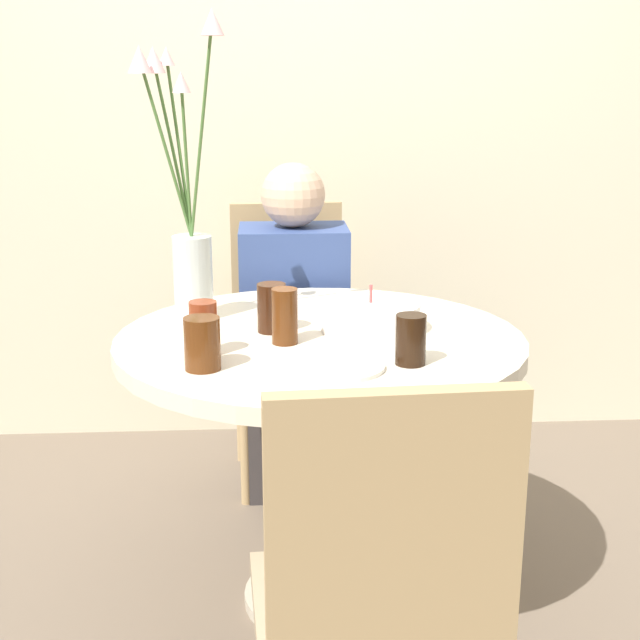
{
  "coord_description": "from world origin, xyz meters",
  "views": [
    {
      "loc": [
        -0.13,
        -2.09,
        1.36
      ],
      "look_at": [
        0.0,
        0.0,
        0.78
      ],
      "focal_mm": 50.0,
      "sensor_mm": 36.0,
      "label": 1
    }
  ],
  "objects_px": {
    "birthday_cake": "(370,316)",
    "drink_glass_0": "(411,340)",
    "drink_glass_3": "(272,308)",
    "person_woman": "(294,343)",
    "drink_glass_1": "(202,344)",
    "drink_glass_4": "(204,328)",
    "drink_glass_2": "(285,316)",
    "chair_near_front": "(379,601)",
    "flower_vase": "(187,219)",
    "chair_far_back": "(290,324)",
    "side_plate": "(338,366)"
  },
  "relations": [
    {
      "from": "birthday_cake",
      "to": "drink_glass_2",
      "type": "relative_size",
      "value": 1.86
    },
    {
      "from": "chair_far_back",
      "to": "drink_glass_3",
      "type": "bearing_deg",
      "value": -98.39
    },
    {
      "from": "drink_glass_2",
      "to": "drink_glass_4",
      "type": "xyz_separation_m",
      "value": [
        -0.19,
        -0.08,
        -0.0
      ]
    },
    {
      "from": "drink_glass_1",
      "to": "side_plate",
      "type": "bearing_deg",
      "value": -2.97
    },
    {
      "from": "birthday_cake",
      "to": "drink_glass_3",
      "type": "height_order",
      "value": "drink_glass_3"
    },
    {
      "from": "chair_near_front",
      "to": "drink_glass_0",
      "type": "xyz_separation_m",
      "value": [
        0.14,
        0.6,
        0.26
      ]
    },
    {
      "from": "side_plate",
      "to": "drink_glass_2",
      "type": "height_order",
      "value": "drink_glass_2"
    },
    {
      "from": "birthday_cake",
      "to": "side_plate",
      "type": "relative_size",
      "value": 1.2
    },
    {
      "from": "chair_near_front",
      "to": "drink_glass_1",
      "type": "distance_m",
      "value": 0.72
    },
    {
      "from": "drink_glass_1",
      "to": "drink_glass_2",
      "type": "bearing_deg",
      "value": 44.84
    },
    {
      "from": "flower_vase",
      "to": "drink_glass_2",
      "type": "distance_m",
      "value": 0.38
    },
    {
      "from": "flower_vase",
      "to": "drink_glass_0",
      "type": "relative_size",
      "value": 6.79
    },
    {
      "from": "birthday_cake",
      "to": "drink_glass_1",
      "type": "relative_size",
      "value": 2.13
    },
    {
      "from": "drink_glass_4",
      "to": "flower_vase",
      "type": "bearing_deg",
      "value": 100.35
    },
    {
      "from": "flower_vase",
      "to": "drink_glass_0",
      "type": "height_order",
      "value": "flower_vase"
    },
    {
      "from": "drink_glass_2",
      "to": "person_woman",
      "type": "bearing_deg",
      "value": 86.5
    },
    {
      "from": "drink_glass_1",
      "to": "drink_glass_3",
      "type": "height_order",
      "value": "drink_glass_3"
    },
    {
      "from": "birthday_cake",
      "to": "drink_glass_0",
      "type": "distance_m",
      "value": 0.28
    },
    {
      "from": "chair_near_front",
      "to": "drink_glass_3",
      "type": "bearing_deg",
      "value": -82.57
    },
    {
      "from": "drink_glass_3",
      "to": "person_woman",
      "type": "xyz_separation_m",
      "value": [
        0.07,
        0.62,
        -0.28
      ]
    },
    {
      "from": "side_plate",
      "to": "drink_glass_1",
      "type": "height_order",
      "value": "drink_glass_1"
    },
    {
      "from": "chair_near_front",
      "to": "drink_glass_0",
      "type": "relative_size",
      "value": 8.29
    },
    {
      "from": "chair_near_front",
      "to": "drink_glass_2",
      "type": "relative_size",
      "value": 7.01
    },
    {
      "from": "drink_glass_0",
      "to": "drink_glass_4",
      "type": "relative_size",
      "value": 0.9
    },
    {
      "from": "side_plate",
      "to": "drink_glass_3",
      "type": "distance_m",
      "value": 0.33
    },
    {
      "from": "drink_glass_0",
      "to": "drink_glass_1",
      "type": "height_order",
      "value": "drink_glass_1"
    },
    {
      "from": "birthday_cake",
      "to": "drink_glass_2",
      "type": "height_order",
      "value": "drink_glass_2"
    },
    {
      "from": "drink_glass_0",
      "to": "chair_far_back",
      "type": "bearing_deg",
      "value": 102.76
    },
    {
      "from": "birthday_cake",
      "to": "flower_vase",
      "type": "bearing_deg",
      "value": 164.44
    },
    {
      "from": "drink_glass_0",
      "to": "person_woman",
      "type": "distance_m",
      "value": 0.97
    },
    {
      "from": "drink_glass_1",
      "to": "person_woman",
      "type": "height_order",
      "value": "person_woman"
    },
    {
      "from": "chair_far_back",
      "to": "flower_vase",
      "type": "height_order",
      "value": "flower_vase"
    },
    {
      "from": "drink_glass_2",
      "to": "drink_glass_4",
      "type": "bearing_deg",
      "value": -156.62
    },
    {
      "from": "drink_glass_2",
      "to": "drink_glass_1",
      "type": "bearing_deg",
      "value": -135.16
    },
    {
      "from": "chair_near_front",
      "to": "birthday_cake",
      "type": "distance_m",
      "value": 0.9
    },
    {
      "from": "flower_vase",
      "to": "drink_glass_2",
      "type": "bearing_deg",
      "value": -42.75
    },
    {
      "from": "drink_glass_2",
      "to": "person_woman",
      "type": "distance_m",
      "value": 0.78
    },
    {
      "from": "drink_glass_0",
      "to": "drink_glass_1",
      "type": "distance_m",
      "value": 0.46
    },
    {
      "from": "flower_vase",
      "to": "drink_glass_1",
      "type": "height_order",
      "value": "flower_vase"
    },
    {
      "from": "chair_near_front",
      "to": "drink_glass_0",
      "type": "height_order",
      "value": "chair_near_front"
    },
    {
      "from": "chair_far_back",
      "to": "side_plate",
      "type": "xyz_separation_m",
      "value": [
        0.08,
        -1.08,
        0.21
      ]
    },
    {
      "from": "drink_glass_0",
      "to": "drink_glass_4",
      "type": "bearing_deg",
      "value": 168.46
    },
    {
      "from": "flower_vase",
      "to": "person_woman",
      "type": "height_order",
      "value": "flower_vase"
    },
    {
      "from": "drink_glass_2",
      "to": "drink_glass_3",
      "type": "height_order",
      "value": "drink_glass_2"
    },
    {
      "from": "drink_glass_1",
      "to": "person_woman",
      "type": "bearing_deg",
      "value": 75.92
    },
    {
      "from": "drink_glass_1",
      "to": "drink_glass_4",
      "type": "relative_size",
      "value": 0.92
    },
    {
      "from": "birthday_cake",
      "to": "drink_glass_3",
      "type": "relative_size",
      "value": 2.04
    },
    {
      "from": "person_woman",
      "to": "chair_far_back",
      "type": "bearing_deg",
      "value": 93.68
    },
    {
      "from": "drink_glass_0",
      "to": "person_woman",
      "type": "bearing_deg",
      "value": 104.32
    },
    {
      "from": "side_plate",
      "to": "drink_glass_3",
      "type": "bearing_deg",
      "value": 115.27
    }
  ]
}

